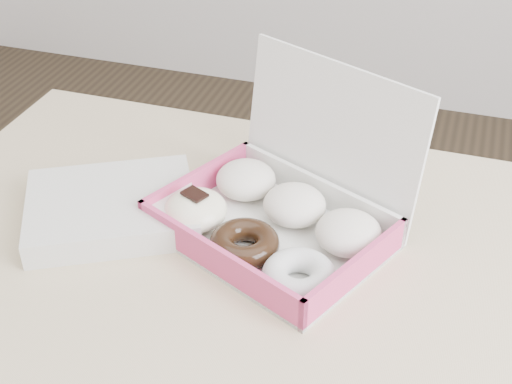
% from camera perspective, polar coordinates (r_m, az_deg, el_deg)
% --- Properties ---
extents(table, '(1.20, 0.80, 0.75)m').
position_cam_1_polar(table, '(0.95, 3.73, -11.64)').
color(table, tan).
rests_on(table, ground).
extents(donut_box, '(0.37, 0.35, 0.21)m').
position_cam_1_polar(donut_box, '(0.97, 1.71, -1.63)').
color(donut_box, white).
rests_on(donut_box, table).
extents(newspapers, '(0.29, 0.28, 0.04)m').
position_cam_1_polar(newspapers, '(1.03, -11.48, -1.26)').
color(newspapers, white).
rests_on(newspapers, table).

